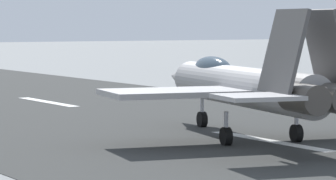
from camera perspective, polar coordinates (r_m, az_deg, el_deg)
name	(u,v)px	position (r m, az deg, el deg)	size (l,w,h in m)	color
ground_plane	(281,143)	(40.53, 6.71, -3.15)	(400.00, 400.00, 0.00)	gray
runway_strip	(282,143)	(40.51, 6.72, -3.13)	(240.00, 26.00, 0.02)	#313231
fighter_jet	(245,85)	(41.58, 4.57, 0.29)	(17.67, 13.22, 5.53)	#A7A5A5
crew_person	(290,95)	(56.46, 7.18, -0.31)	(0.30, 0.70, 1.61)	#1E2338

